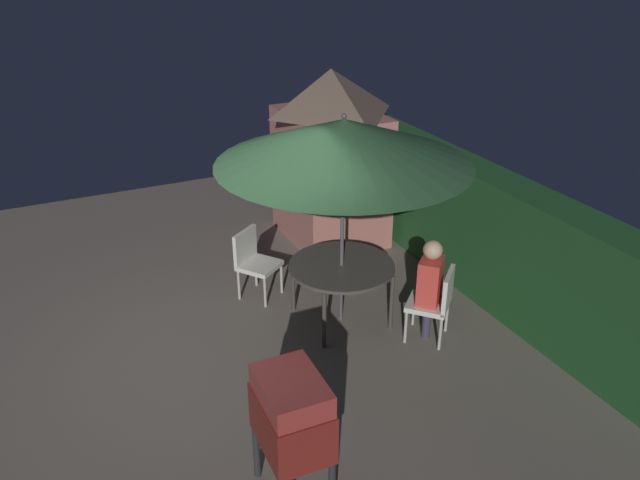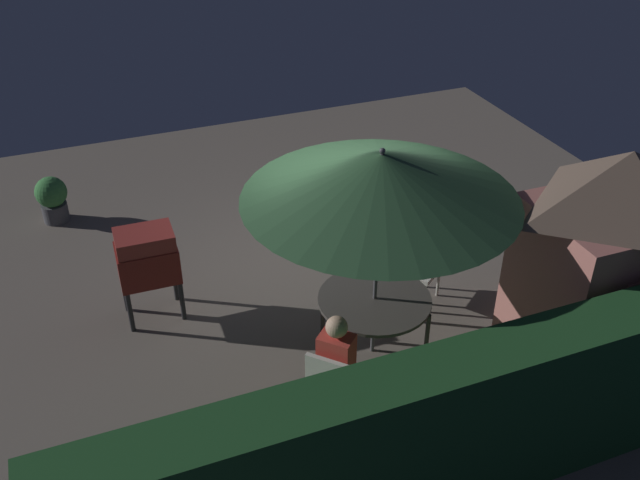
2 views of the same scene
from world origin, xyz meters
TOP-DOWN VIEW (x-y plane):
  - ground_plane at (0.00, 0.00)m, footprint 11.00×11.00m
  - hedge_backdrop at (0.00, 3.50)m, footprint 7.30×0.55m
  - garden_shed at (-2.20, 2.44)m, footprint 1.73×1.40m
  - patio_table at (0.01, 1.49)m, footprint 1.26×1.26m
  - patio_umbrella at (0.01, 1.49)m, footprint 2.84×2.84m
  - bbq_grill at (2.22, -0.10)m, footprint 0.71×0.52m
  - chair_near_shed at (0.84, 2.28)m, footprint 0.65×0.65m
  - chair_far_side at (-1.00, 0.75)m, footprint 0.65×0.65m
  - potted_plant_by_shed at (3.19, -2.91)m, footprint 0.46×0.46m
  - person_in_red at (0.78, 2.22)m, footprint 0.41×0.41m

SIDE VIEW (x-z plane):
  - ground_plane at x=0.00m, z-range 0.00..0.00m
  - potted_plant_by_shed at x=3.19m, z-range 0.03..0.74m
  - chair_near_shed at x=0.84m, z-range 0.07..0.97m
  - chair_far_side at x=-1.00m, z-range 0.07..0.97m
  - patio_table at x=0.01m, z-range 0.32..1.08m
  - person_in_red at x=0.78m, z-range 0.15..1.41m
  - hedge_backdrop at x=0.00m, z-range 0.00..1.63m
  - bbq_grill at x=2.22m, z-range 0.25..1.45m
  - garden_shed at x=-2.20m, z-range 0.03..2.61m
  - patio_umbrella at x=0.01m, z-range 0.98..3.56m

